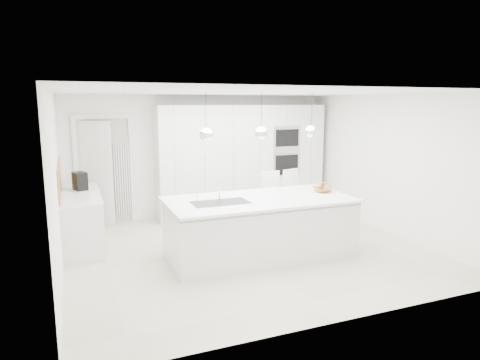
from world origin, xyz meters
name	(u,v)px	position (x,y,z in m)	size (l,w,h in m)	color
floor	(247,250)	(0.00, 0.00, 0.00)	(5.50, 5.50, 0.00)	beige
wall_back	(201,156)	(0.00, 2.50, 1.25)	(5.50, 5.50, 0.00)	white
wall_left	(56,186)	(-2.75, 0.00, 1.25)	(5.00, 5.00, 0.00)	white
ceiling	(247,92)	(0.00, 0.00, 2.50)	(5.50, 5.50, 0.00)	white
tall_cabinets	(242,160)	(0.80, 2.20, 1.15)	(3.60, 0.60, 2.30)	white
oven_stack	(287,151)	(1.70, 1.89, 1.35)	(0.62, 0.04, 1.05)	#A5A5A8
doorway_frame	(105,172)	(-1.95, 2.47, 1.02)	(1.11, 0.08, 2.13)	white
hallway_door	(92,174)	(-2.20, 2.42, 1.00)	(0.82, 0.04, 2.00)	white
radiator	(123,180)	(-1.63, 2.46, 0.85)	(0.32, 0.04, 1.40)	white
left_base_cabinets	(82,221)	(-2.45, 1.20, 0.43)	(0.60, 1.80, 0.86)	white
left_worktop	(80,194)	(-2.45, 1.20, 0.88)	(0.62, 1.82, 0.04)	white
oak_backsplash	(59,179)	(-2.74, 1.20, 1.15)	(0.02, 1.80, 0.50)	#A77B3D
island_base	(260,229)	(0.10, -0.30, 0.43)	(2.80, 1.20, 0.86)	white
island_worktop	(259,200)	(0.10, -0.25, 0.88)	(2.84, 1.40, 0.04)	white
island_sink	(220,208)	(-0.55, -0.30, 0.82)	(0.84, 0.44, 0.18)	#3F3F42
island_tap	(219,190)	(-0.50, -0.10, 1.05)	(0.02, 0.02, 0.30)	white
pendant_left	(206,135)	(-0.75, -0.30, 1.90)	(0.20, 0.20, 0.20)	white
pendant_mid	(261,133)	(0.10, -0.30, 1.90)	(0.20, 0.20, 0.20)	white
pendant_right	(311,132)	(0.95, -0.30, 1.90)	(0.20, 0.20, 0.20)	white
fruit_bowl	(323,190)	(1.27, -0.19, 0.94)	(0.30, 0.30, 0.07)	#A77B3D
espresso_machine	(80,181)	(-2.43, 1.47, 1.05)	(0.18, 0.28, 0.30)	black
bar_stool_left	(273,204)	(0.76, 0.60, 0.56)	(0.37, 0.52, 1.13)	white
bar_stool_right	(294,201)	(1.20, 0.64, 0.57)	(0.37, 0.52, 1.13)	white
apple_a	(321,188)	(1.24, -0.19, 0.97)	(0.07, 0.07, 0.07)	#A41926
apple_b	(321,187)	(1.28, -0.13, 0.97)	(0.09, 0.09, 0.09)	#A41926
banana_bunch	(323,185)	(1.26, -0.20, 1.01)	(0.20, 0.20, 0.03)	gold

